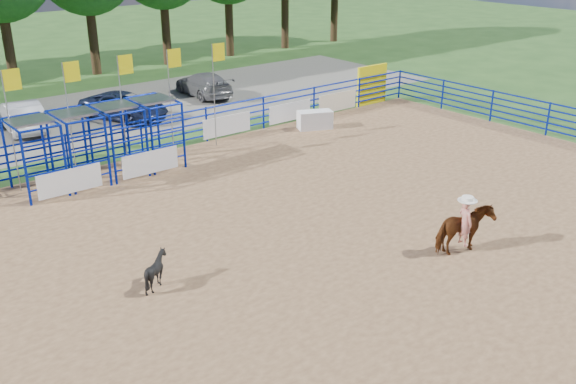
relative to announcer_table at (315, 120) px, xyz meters
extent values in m
plane|color=#376026|center=(-7.79, -8.54, -0.43)|extent=(120.00, 120.00, 0.00)
cube|color=#98714C|center=(-7.79, -8.54, -0.42)|extent=(30.00, 20.00, 0.02)
cube|color=slate|center=(-7.79, 8.46, -0.42)|extent=(40.00, 10.00, 0.01)
cube|color=white|center=(0.00, 0.00, 0.00)|extent=(1.68, 1.27, 0.81)
imported|color=brown|center=(-4.67, -11.62, 0.28)|extent=(1.76, 1.08, 1.38)
imported|color=#B12319|center=(-4.67, -11.62, 1.19)|extent=(0.42, 0.55, 1.34)
cylinder|color=white|center=(-4.67, -11.62, 1.89)|extent=(0.54, 0.54, 0.12)
imported|color=black|center=(-12.19, -7.94, 0.05)|extent=(0.93, 0.85, 0.92)
imported|color=#95979D|center=(-10.36, 8.02, 0.27)|extent=(1.86, 4.28, 1.37)
imported|color=#151C35|center=(-5.94, 6.94, 0.20)|extent=(3.48, 4.85, 1.23)
imported|color=slate|center=(-0.59, 8.46, 0.21)|extent=(2.15, 4.46, 1.25)
cube|color=white|center=(-11.59, -0.77, 0.12)|extent=(2.20, 0.04, 0.85)
cube|color=white|center=(-8.59, -0.77, 0.12)|extent=(2.20, 0.04, 0.85)
cube|color=white|center=(-3.79, 1.42, 0.12)|extent=(2.40, 0.04, 0.85)
cube|color=white|center=(-0.29, 1.42, 0.12)|extent=(2.40, 0.04, 0.85)
cube|color=beige|center=(2.71, 1.42, 0.12)|extent=(2.40, 0.04, 0.90)
cube|color=yellow|center=(5.21, 1.56, 0.57)|extent=(2.00, 0.12, 2.00)
cylinder|color=#3F2B19|center=(-7.79, 17.46, 1.97)|extent=(0.56, 0.56, 4.80)
cylinder|color=#3F2B19|center=(-2.79, 17.46, 1.97)|extent=(0.56, 0.56, 4.80)
cylinder|color=#3F2B19|center=(2.21, 17.46, 1.97)|extent=(0.56, 0.56, 4.80)
cylinder|color=#3F2B19|center=(7.21, 17.46, 1.97)|extent=(0.56, 0.56, 4.80)
cylinder|color=#3F2B19|center=(12.21, 17.46, 1.97)|extent=(0.56, 0.56, 4.80)
cylinder|color=#3F2B19|center=(17.21, 17.46, 1.97)|extent=(0.56, 0.56, 4.80)
camera|label=1|loc=(-18.45, -20.99, 7.99)|focal=40.00mm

